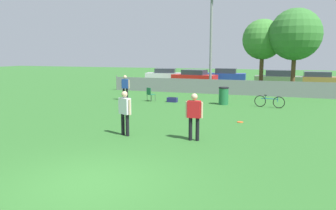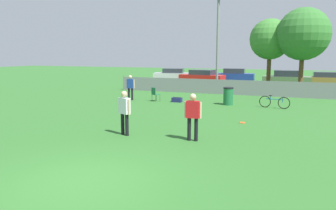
# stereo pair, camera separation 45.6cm
# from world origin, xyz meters

# --- Properties ---
(ground_plane) EXTENTS (120.00, 120.00, 0.00)m
(ground_plane) POSITION_xyz_m (0.00, 0.00, 0.00)
(ground_plane) COLOR #2D6628
(fence_backline) EXTENTS (18.33, 0.07, 1.21)m
(fence_backline) POSITION_xyz_m (0.00, 18.00, 0.55)
(fence_backline) COLOR gray
(fence_backline) RESTS_ON ground_plane
(light_pole) EXTENTS (0.90, 0.36, 7.45)m
(light_pole) POSITION_xyz_m (-1.54, 19.59, 4.46)
(light_pole) COLOR gray
(light_pole) RESTS_ON ground_plane
(tree_near_pole) EXTENTS (3.16, 3.16, 5.71)m
(tree_near_pole) POSITION_xyz_m (2.28, 21.04, 4.10)
(tree_near_pole) COLOR brown
(tree_near_pole) RESTS_ON ground_plane
(tree_far_right) EXTENTS (3.81, 3.81, 6.32)m
(tree_far_right) POSITION_xyz_m (4.65, 20.12, 4.40)
(tree_far_right) COLOR brown
(tree_far_right) RESTS_ON ground_plane
(player_defender_red) EXTENTS (0.61, 0.25, 1.65)m
(player_defender_red) POSITION_xyz_m (1.27, 4.52, 0.96)
(player_defender_red) COLOR black
(player_defender_red) RESTS_ON ground_plane
(player_receiver_white) EXTENTS (0.57, 0.37, 1.65)m
(player_receiver_white) POSITION_xyz_m (-1.30, 4.34, 0.96)
(player_receiver_white) COLOR black
(player_receiver_white) RESTS_ON ground_plane
(spectator_in_blue) EXTENTS (0.58, 0.25, 1.63)m
(spectator_in_blue) POSITION_xyz_m (-5.60, 12.70, 0.94)
(spectator_in_blue) COLOR black
(spectator_in_blue) RESTS_ON ground_plane
(frisbee_disc) EXTENTS (0.27, 0.27, 0.03)m
(frisbee_disc) POSITION_xyz_m (2.38, 8.18, 0.01)
(frisbee_disc) COLOR #E5591E
(frisbee_disc) RESTS_ON ground_plane
(folding_chair_sideline) EXTENTS (0.56, 0.56, 0.88)m
(folding_chair_sideline) POSITION_xyz_m (-3.90, 12.81, 0.51)
(folding_chair_sideline) COLOR #333338
(folding_chair_sideline) RESTS_ON ground_plane
(bicycle_sideline) EXTENTS (1.67, 0.46, 0.70)m
(bicycle_sideline) POSITION_xyz_m (3.37, 12.85, 0.34)
(bicycle_sideline) COLOR black
(bicycle_sideline) RESTS_ON ground_plane
(trash_bin) EXTENTS (0.60, 0.60, 1.05)m
(trash_bin) POSITION_xyz_m (0.74, 13.06, 0.53)
(trash_bin) COLOR #1E6638
(trash_bin) RESTS_ON ground_plane
(gear_bag_sideline) EXTENTS (0.62, 0.34, 0.31)m
(gear_bag_sideline) POSITION_xyz_m (-2.47, 12.99, 0.14)
(gear_bag_sideline) COLOR navy
(gear_bag_sideline) RESTS_ON ground_plane
(parked_car_silver) EXTENTS (4.67, 2.66, 1.37)m
(parked_car_silver) POSITION_xyz_m (-8.80, 28.83, 0.66)
(parked_car_silver) COLOR black
(parked_car_silver) RESTS_ON ground_plane
(parked_car_red) EXTENTS (4.72, 2.30, 1.38)m
(parked_car_red) POSITION_xyz_m (-4.79, 26.63, 0.67)
(parked_car_red) COLOR black
(parked_car_red) RESTS_ON ground_plane
(parked_car_blue) EXTENTS (4.33, 2.02, 1.45)m
(parked_car_blue) POSITION_xyz_m (-2.03, 29.62, 0.70)
(parked_car_blue) COLOR black
(parked_car_blue) RESTS_ON ground_plane
(parked_car_olive) EXTENTS (4.23, 1.77, 1.49)m
(parked_car_olive) POSITION_xyz_m (3.46, 26.36, 0.71)
(parked_car_olive) COLOR black
(parked_car_olive) RESTS_ON ground_plane
(parked_car_tan) EXTENTS (4.60, 1.83, 1.31)m
(parked_car_tan) POSITION_xyz_m (6.94, 28.17, 0.65)
(parked_car_tan) COLOR black
(parked_car_tan) RESTS_ON ground_plane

